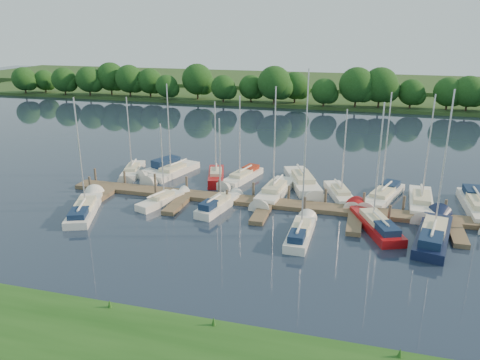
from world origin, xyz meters
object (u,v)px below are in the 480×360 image
(sailboat_n_5, at_px, (274,193))
(sailboat_s_2, at_px, (218,206))
(dock, at_px, (266,205))
(sailboat_n_0, at_px, (132,172))
(motorboat, at_px, (165,169))

(sailboat_n_5, distance_m, sailboat_s_2, 6.36)
(sailboat_s_2, bearing_deg, dock, 33.07)
(sailboat_n_0, bearing_deg, motorboat, -169.67)
(sailboat_n_0, bearing_deg, sailboat_s_2, 133.58)
(motorboat, xyz_separation_m, sailboat_n_5, (13.58, -4.29, -0.11))
(motorboat, distance_m, sailboat_s_2, 12.99)
(sailboat_n_5, bearing_deg, sailboat_n_0, -2.76)
(sailboat_n_0, xyz_separation_m, motorboat, (3.24, 1.59, 0.12))
(motorboat, height_order, sailboat_s_2, sailboat_s_2)
(motorboat, bearing_deg, sailboat_s_2, 159.55)
(dock, height_order, sailboat_n_0, sailboat_n_0)
(sailboat_s_2, bearing_deg, sailboat_n_5, 59.94)
(dock, xyz_separation_m, sailboat_n_5, (0.10, 3.12, 0.08))
(dock, xyz_separation_m, sailboat_s_2, (-4.14, -1.61, 0.14))
(dock, height_order, motorboat, motorboat)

